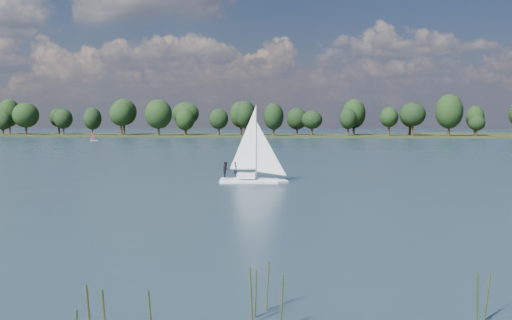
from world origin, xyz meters
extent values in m
plane|color=#233342|center=(0.00, 100.00, 0.00)|extent=(700.00, 700.00, 0.00)
cube|color=black|center=(0.00, 212.00, 0.00)|extent=(660.00, 40.00, 1.50)
cube|color=white|center=(-4.04, 32.18, 0.00)|extent=(6.68, 2.23, 0.77)
cube|color=white|center=(-4.04, 32.18, 0.77)|extent=(2.00, 1.28, 0.48)
cylinder|color=#B8B9C0|center=(-4.04, 32.18, 4.40)|extent=(0.12, 0.12, 7.74)
imported|color=black|center=(-5.67, 32.44, 1.38)|extent=(0.57, 0.70, 1.67)
imported|color=black|center=(-6.68, 32.13, 1.38)|extent=(0.73, 0.88, 1.67)
cube|color=white|center=(-70.65, 152.77, 0.00)|extent=(2.48, 2.37, 0.40)
cylinder|color=silver|center=(-70.65, 152.77, 1.98)|extent=(0.07, 0.07, 3.53)
cylinder|color=#283316|center=(1.22, -9.23, 0.89)|extent=(3.20, 3.20, 1.88)
camera|label=1|loc=(3.23, -27.18, 6.55)|focal=40.00mm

